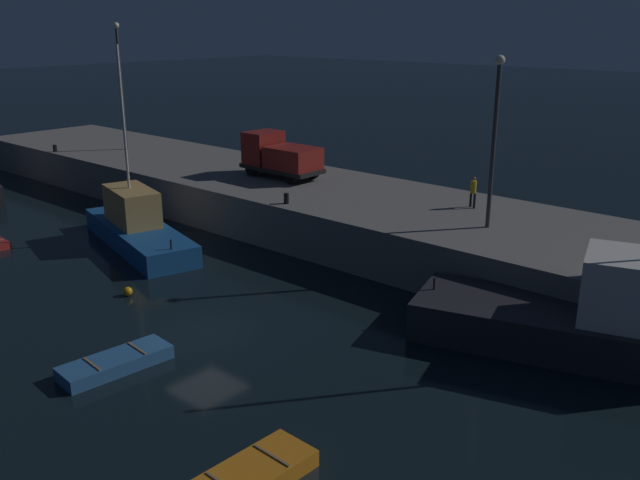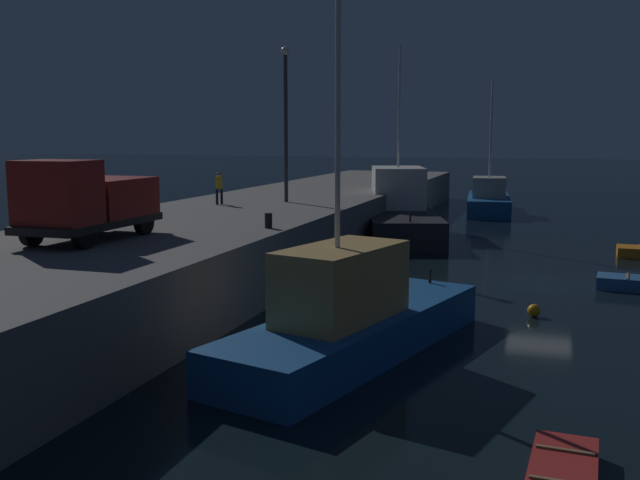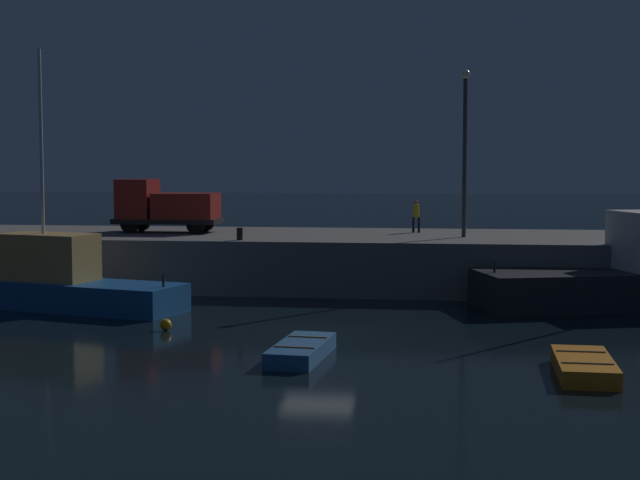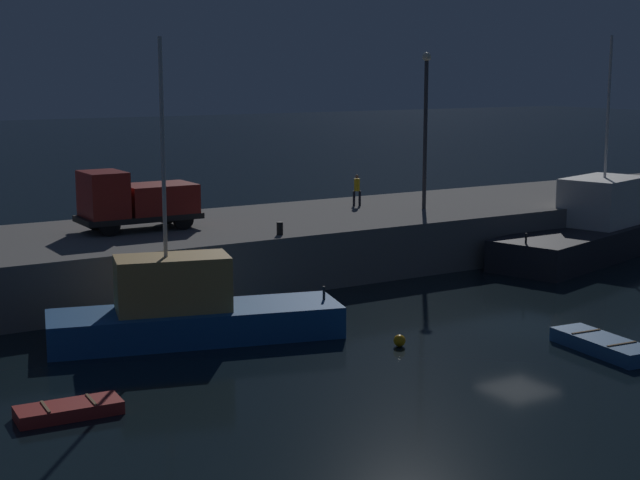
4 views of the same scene
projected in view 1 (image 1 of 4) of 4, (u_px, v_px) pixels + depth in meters
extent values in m
plane|color=black|center=(205.00, 332.00, 27.13)|extent=(320.00, 320.00, 0.00)
cube|color=slate|center=(405.00, 227.00, 36.61)|extent=(77.01, 9.74, 2.48)
cube|color=#232328|center=(584.00, 333.00, 25.28)|extent=(13.03, 7.18, 1.52)
cylinder|color=#262626|center=(434.00, 284.00, 27.26)|extent=(0.10, 0.10, 0.50)
cube|color=#195193|center=(139.00, 236.00, 37.27)|extent=(10.66, 5.45, 1.13)
cube|color=tan|center=(132.00, 206.00, 37.44)|extent=(4.31, 2.95, 1.92)
cylinder|color=silver|center=(123.00, 118.00, 36.16)|extent=(0.14, 0.14, 7.51)
cylinder|color=#262626|center=(171.00, 244.00, 33.26)|extent=(0.10, 0.10, 0.50)
cube|color=#2D6099|center=(116.00, 363.00, 24.16)|extent=(1.73, 4.01, 0.49)
cube|color=olive|center=(92.00, 364.00, 23.52)|extent=(1.25, 0.19, 0.04)
cube|color=olive|center=(137.00, 348.00, 24.65)|extent=(1.25, 0.19, 0.04)
cube|color=orange|center=(249.00, 478.00, 18.07)|extent=(1.67, 3.83, 0.50)
cube|color=olive|center=(272.00, 455.00, 18.57)|extent=(1.39, 0.13, 0.04)
sphere|color=orange|center=(128.00, 291.00, 30.61)|extent=(0.42, 0.42, 0.42)
cylinder|color=#38383D|center=(122.00, 90.00, 50.39)|extent=(0.20, 0.20, 8.73)
sphere|color=#F9EFCC|center=(116.00, 25.00, 49.01)|extent=(0.44, 0.44, 0.44)
cylinder|color=#38383D|center=(493.00, 149.00, 31.10)|extent=(0.20, 0.20, 7.43)
sphere|color=#F9EFCC|center=(500.00, 60.00, 29.91)|extent=(0.44, 0.44, 0.44)
cylinder|color=black|center=(252.00, 169.00, 42.72)|extent=(0.90, 0.29, 0.90)
cylinder|color=black|center=(274.00, 164.00, 44.08)|extent=(0.90, 0.29, 0.90)
cylinder|color=black|center=(291.00, 177.00, 40.58)|extent=(0.90, 0.29, 0.90)
cylinder|color=black|center=(313.00, 172.00, 41.94)|extent=(0.90, 0.29, 0.90)
cube|color=black|center=(282.00, 168.00, 42.29)|extent=(5.29, 2.31, 0.25)
cube|color=maroon|center=(264.00, 147.00, 42.95)|extent=(1.70, 2.28, 1.97)
cube|color=maroon|center=(293.00, 158.00, 41.46)|extent=(3.08, 2.29, 1.28)
cylinder|color=black|center=(474.00, 201.00, 35.36)|extent=(0.13, 0.13, 0.77)
cylinder|color=black|center=(471.00, 200.00, 35.62)|extent=(0.13, 0.13, 0.77)
cylinder|color=yellow|center=(473.00, 187.00, 35.27)|extent=(0.39, 0.39, 0.64)
sphere|color=#8C664C|center=(474.00, 179.00, 35.14)|extent=(0.19, 0.19, 0.19)
cylinder|color=black|center=(286.00, 198.00, 36.30)|extent=(0.28, 0.28, 0.56)
cylinder|color=black|center=(55.00, 148.00, 50.66)|extent=(0.28, 0.28, 0.50)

